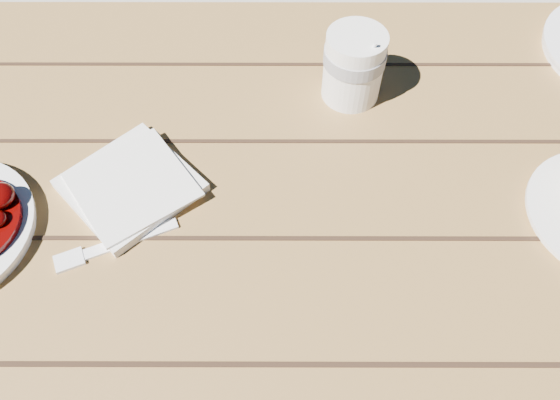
{
  "coord_description": "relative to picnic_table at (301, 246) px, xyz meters",
  "views": [
    {
      "loc": [
        -0.03,
        -0.43,
        1.35
      ],
      "look_at": [
        -0.03,
        -0.06,
        0.81
      ],
      "focal_mm": 35.0,
      "sensor_mm": 36.0,
      "label": 1
    }
  ],
  "objects": [
    {
      "name": "ground",
      "position": [
        0.0,
        0.0,
        -0.59
      ],
      "size": [
        60.0,
        60.0,
        0.0
      ],
      "primitive_type": "plane",
      "color": "#ABA59B",
      "rests_on": "ground"
    },
    {
      "name": "picnic_table",
      "position": [
        0.0,
        0.0,
        0.0
      ],
      "size": [
        2.0,
        1.55,
        0.75
      ],
      "color": "brown",
      "rests_on": "ground"
    },
    {
      "name": "coffee_cup",
      "position": [
        0.07,
        0.18,
        0.22
      ],
      "size": [
        0.09,
        0.09,
        0.11
      ],
      "primitive_type": "cylinder",
      "color": "white",
      "rests_on": "picnic_table"
    },
    {
      "name": "napkin_stack",
      "position": [
        -0.23,
        -0.0,
        0.17
      ],
      "size": [
        0.21,
        0.21,
        0.01
      ],
      "primitive_type": "cube",
      "rotation": [
        0.0,
        0.0,
        0.76
      ],
      "color": "white",
      "rests_on": "picnic_table"
    },
    {
      "name": "fork_table",
      "position": [
        -0.22,
        -0.08,
        0.16
      ],
      "size": [
        0.16,
        0.09,
        0.0
      ],
      "primitive_type": null,
      "rotation": [
        0.0,
        0.0,
        1.98
      ],
      "color": "white",
      "rests_on": "picnic_table"
    }
  ]
}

